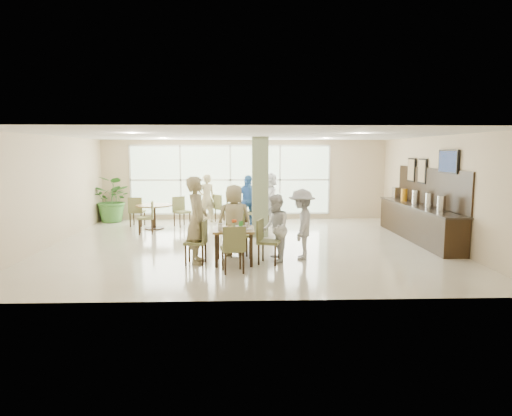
{
  "coord_description": "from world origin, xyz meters",
  "views": [
    {
      "loc": [
        -0.17,
        -11.63,
        2.4
      ],
      "look_at": [
        0.2,
        -1.2,
        1.1
      ],
      "focal_mm": 32.0,
      "sensor_mm": 36.0,
      "label": 1
    }
  ],
  "objects_px": {
    "teen_right": "(275,228)",
    "teen_standing": "(302,224)",
    "round_table_right": "(245,207)",
    "adult_b": "(270,198)",
    "teen_far": "(234,220)",
    "teen_left": "(197,220)",
    "adult_a": "(247,201)",
    "adult_standing": "(207,198)",
    "buffet_counter": "(418,219)",
    "main_table": "(234,234)",
    "round_table_left": "(154,210)",
    "potted_plant": "(113,199)"
  },
  "relations": [
    {
      "from": "round_table_right",
      "to": "teen_standing",
      "type": "relative_size",
      "value": 0.68
    },
    {
      "from": "teen_standing",
      "to": "teen_right",
      "type": "bearing_deg",
      "value": -57.77
    },
    {
      "from": "round_table_right",
      "to": "teen_right",
      "type": "distance_m",
      "value": 5.38
    },
    {
      "from": "round_table_left",
      "to": "adult_a",
      "type": "xyz_separation_m",
      "value": [
        2.91,
        0.15,
        0.25
      ]
    },
    {
      "from": "round_table_right",
      "to": "teen_right",
      "type": "xyz_separation_m",
      "value": [
        0.58,
        -5.34,
        0.17
      ]
    },
    {
      "from": "teen_far",
      "to": "adult_b",
      "type": "distance_m",
      "value": 4.84
    },
    {
      "from": "teen_far",
      "to": "adult_a",
      "type": "relative_size",
      "value": 0.99
    },
    {
      "from": "round_table_left",
      "to": "teen_standing",
      "type": "relative_size",
      "value": 0.71
    },
    {
      "from": "main_table",
      "to": "adult_a",
      "type": "distance_m",
      "value": 4.7
    },
    {
      "from": "round_table_right",
      "to": "teen_far",
      "type": "bearing_deg",
      "value": -93.86
    },
    {
      "from": "round_table_left",
      "to": "teen_far",
      "type": "bearing_deg",
      "value": -55.77
    },
    {
      "from": "teen_right",
      "to": "teen_standing",
      "type": "bearing_deg",
      "value": 109.61
    },
    {
      "from": "round_table_right",
      "to": "teen_standing",
      "type": "xyz_separation_m",
      "value": [
        1.19,
        -5.11,
        0.22
      ]
    },
    {
      "from": "main_table",
      "to": "round_table_left",
      "type": "xyz_separation_m",
      "value": [
        -2.54,
        4.52,
        -0.07
      ]
    },
    {
      "from": "buffet_counter",
      "to": "adult_b",
      "type": "bearing_deg",
      "value": 142.16
    },
    {
      "from": "teen_far",
      "to": "adult_b",
      "type": "xyz_separation_m",
      "value": [
        1.13,
        4.7,
        0.03
      ]
    },
    {
      "from": "teen_left",
      "to": "adult_standing",
      "type": "xyz_separation_m",
      "value": [
        -0.2,
        5.66,
        -0.12
      ]
    },
    {
      "from": "teen_right",
      "to": "adult_a",
      "type": "xyz_separation_m",
      "value": [
        -0.53,
        4.58,
        0.09
      ]
    },
    {
      "from": "adult_b",
      "to": "round_table_left",
      "type": "bearing_deg",
      "value": -66.91
    },
    {
      "from": "teen_standing",
      "to": "round_table_left",
      "type": "bearing_deg",
      "value": -125.21
    },
    {
      "from": "potted_plant",
      "to": "adult_standing",
      "type": "relative_size",
      "value": 0.96
    },
    {
      "from": "main_table",
      "to": "adult_b",
      "type": "relative_size",
      "value": 0.51
    },
    {
      "from": "buffet_counter",
      "to": "teen_standing",
      "type": "height_order",
      "value": "buffet_counter"
    },
    {
      "from": "teen_far",
      "to": "adult_b",
      "type": "height_order",
      "value": "adult_b"
    },
    {
      "from": "main_table",
      "to": "buffet_counter",
      "type": "relative_size",
      "value": 0.18
    },
    {
      "from": "adult_a",
      "to": "buffet_counter",
      "type": "bearing_deg",
      "value": -46.99
    },
    {
      "from": "round_table_left",
      "to": "teen_far",
      "type": "height_order",
      "value": "teen_far"
    },
    {
      "from": "round_table_right",
      "to": "teen_left",
      "type": "xyz_separation_m",
      "value": [
        -1.1,
        -5.38,
        0.37
      ]
    },
    {
      "from": "round_table_right",
      "to": "round_table_left",
      "type": "bearing_deg",
      "value": -162.2
    },
    {
      "from": "buffet_counter",
      "to": "adult_a",
      "type": "distance_m",
      "value": 5.13
    },
    {
      "from": "round_table_right",
      "to": "teen_far",
      "type": "height_order",
      "value": "teen_far"
    },
    {
      "from": "round_table_right",
      "to": "teen_far",
      "type": "distance_m",
      "value": 4.67
    },
    {
      "from": "teen_far",
      "to": "potted_plant",
      "type": "bearing_deg",
      "value": -58.66
    },
    {
      "from": "round_table_left",
      "to": "buffet_counter",
      "type": "xyz_separation_m",
      "value": [
        7.54,
        -2.04,
        -0.02
      ]
    },
    {
      "from": "teen_right",
      "to": "adult_standing",
      "type": "xyz_separation_m",
      "value": [
        -1.89,
        5.62,
        0.08
      ]
    },
    {
      "from": "teen_far",
      "to": "adult_a",
      "type": "xyz_separation_m",
      "value": [
        0.37,
        3.89,
        0.01
      ]
    },
    {
      "from": "round_table_right",
      "to": "teen_far",
      "type": "xyz_separation_m",
      "value": [
        -0.31,
        -4.65,
        0.26
      ]
    },
    {
      "from": "teen_far",
      "to": "teen_right",
      "type": "xyz_separation_m",
      "value": [
        0.9,
        -0.7,
        -0.09
      ]
    },
    {
      "from": "teen_standing",
      "to": "adult_standing",
      "type": "bearing_deg",
      "value": -144.3
    },
    {
      "from": "main_table",
      "to": "round_table_left",
      "type": "distance_m",
      "value": 5.19
    },
    {
      "from": "teen_right",
      "to": "adult_standing",
      "type": "bearing_deg",
      "value": -163.25
    },
    {
      "from": "teen_far",
      "to": "teen_standing",
      "type": "xyz_separation_m",
      "value": [
        1.51,
        -0.46,
        -0.04
      ]
    },
    {
      "from": "round_table_left",
      "to": "adult_a",
      "type": "distance_m",
      "value": 2.93
    },
    {
      "from": "adult_b",
      "to": "teen_far",
      "type": "bearing_deg",
      "value": -5.25
    },
    {
      "from": "adult_a",
      "to": "round_table_right",
      "type": "bearing_deg",
      "value": 72.75
    },
    {
      "from": "adult_a",
      "to": "adult_b",
      "type": "height_order",
      "value": "adult_b"
    },
    {
      "from": "potted_plant",
      "to": "teen_right",
      "type": "xyz_separation_m",
      "value": [
        5.08,
        -5.85,
        -0.04
      ]
    },
    {
      "from": "buffet_counter",
      "to": "adult_a",
      "type": "height_order",
      "value": "buffet_counter"
    },
    {
      "from": "teen_left",
      "to": "teen_standing",
      "type": "height_order",
      "value": "teen_left"
    },
    {
      "from": "round_table_right",
      "to": "teen_standing",
      "type": "bearing_deg",
      "value": -76.84
    }
  ]
}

